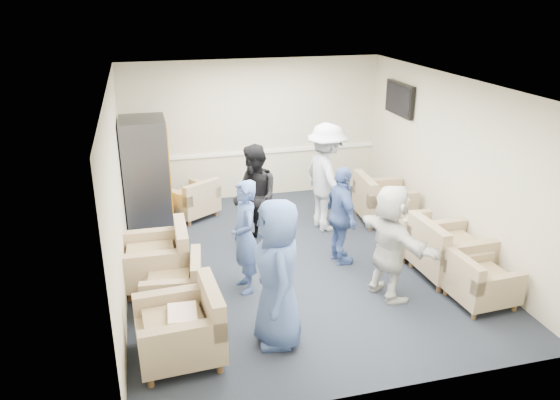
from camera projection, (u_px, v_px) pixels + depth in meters
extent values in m
plane|color=black|center=(296.00, 261.00, 8.35)|extent=(6.00, 6.00, 0.00)
plane|color=white|center=(298.00, 83.00, 7.38)|extent=(6.00, 6.00, 0.00)
cube|color=beige|center=(254.00, 130.00, 10.57)|extent=(5.00, 0.02, 2.70)
cube|color=beige|center=(385.00, 276.00, 5.15)|extent=(5.00, 0.02, 2.70)
cube|color=beige|center=(117.00, 193.00, 7.28)|extent=(0.02, 6.00, 2.70)
cube|color=beige|center=(452.00, 165.00, 8.45)|extent=(0.02, 6.00, 2.70)
cube|color=white|center=(254.00, 152.00, 10.71)|extent=(4.98, 0.04, 0.06)
cube|color=black|center=(400.00, 99.00, 9.81)|extent=(0.07, 1.00, 0.58)
cube|color=black|center=(398.00, 99.00, 9.80)|extent=(0.01, 0.92, 0.50)
cube|color=#45454C|center=(401.00, 107.00, 9.87)|extent=(0.04, 0.10, 0.25)
cube|color=#957E60|center=(180.00, 337.00, 6.05)|extent=(0.96, 0.96, 0.30)
cube|color=#8F784F|center=(178.00, 322.00, 5.97)|extent=(0.67, 0.63, 0.11)
cube|color=#957E60|center=(212.00, 303.00, 6.03)|extent=(0.21, 0.92, 0.43)
cube|color=#957E60|center=(173.00, 291.00, 7.06)|extent=(0.84, 0.84, 0.25)
cube|color=#8F784F|center=(172.00, 280.00, 7.00)|extent=(0.58, 0.55, 0.09)
cube|color=#957E60|center=(196.00, 269.00, 7.00)|extent=(0.21, 0.76, 0.35)
cube|color=#957E60|center=(156.00, 266.00, 7.60)|extent=(0.93, 0.93, 0.30)
cube|color=#8F784F|center=(154.00, 253.00, 7.53)|extent=(0.64, 0.60, 0.11)
cube|color=#957E60|center=(182.00, 240.00, 7.56)|extent=(0.17, 0.92, 0.43)
cube|color=#957E60|center=(481.00, 287.00, 7.17)|extent=(0.80, 0.80, 0.25)
cube|color=#8F784F|center=(483.00, 276.00, 7.11)|extent=(0.55, 0.52, 0.09)
cube|color=#957E60|center=(463.00, 270.00, 6.97)|extent=(0.17, 0.76, 0.36)
cube|color=#957E60|center=(449.00, 257.00, 7.85)|extent=(0.96, 0.96, 0.31)
cube|color=#8F784F|center=(451.00, 244.00, 7.78)|extent=(0.67, 0.62, 0.11)
cube|color=#957E60|center=(428.00, 237.00, 7.61)|extent=(0.19, 0.93, 0.44)
cube|color=#957E60|center=(415.00, 239.00, 8.55)|extent=(0.81, 0.81, 0.25)
cube|color=#8F784F|center=(416.00, 229.00, 8.49)|extent=(0.56, 0.53, 0.09)
cube|color=#957E60|center=(398.00, 222.00, 8.39)|extent=(0.17, 0.77, 0.36)
cube|color=#957E60|center=(384.00, 206.00, 9.74)|extent=(0.96, 0.96, 0.30)
cube|color=#8F784F|center=(385.00, 195.00, 9.66)|extent=(0.66, 0.62, 0.11)
cube|color=#957E60|center=(365.00, 188.00, 9.54)|extent=(0.21, 0.91, 0.43)
cube|color=#957E60|center=(191.00, 204.00, 9.94)|extent=(1.07, 1.07, 0.25)
cube|color=#8F784F|center=(191.00, 195.00, 9.88)|extent=(0.71, 0.72, 0.09)
cube|color=#957E60|center=(202.00, 192.00, 9.62)|extent=(0.72, 0.53, 0.36)
cube|color=#45454C|center=(146.00, 173.00, 9.32)|extent=(0.75, 0.90, 1.90)
cube|color=#E15B04|center=(169.00, 166.00, 9.38)|extent=(0.02, 0.77, 1.52)
cube|color=black|center=(172.00, 209.00, 9.67)|extent=(0.02, 0.45, 0.12)
cube|color=black|center=(186.00, 296.00, 7.05)|extent=(0.30, 0.26, 0.36)
sphere|color=black|center=(186.00, 285.00, 6.99)|extent=(0.18, 0.18, 0.18)
cube|color=white|center=(183.00, 316.00, 5.96)|extent=(0.33, 0.43, 0.12)
imported|color=#3E5796|center=(278.00, 274.00, 6.14)|extent=(0.63, 0.91, 1.78)
imported|color=#3E5796|center=(245.00, 237.00, 7.30)|extent=(0.42, 0.60, 1.58)
imported|color=black|center=(255.00, 197.00, 8.56)|extent=(0.78, 0.92, 1.68)
imported|color=silver|center=(326.00, 178.00, 9.19)|extent=(0.86, 1.29, 1.85)
imported|color=#3E5796|center=(341.00, 216.00, 8.07)|extent=(0.42, 0.91, 1.51)
imported|color=silver|center=(390.00, 242.00, 7.13)|extent=(0.82, 1.55, 1.59)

